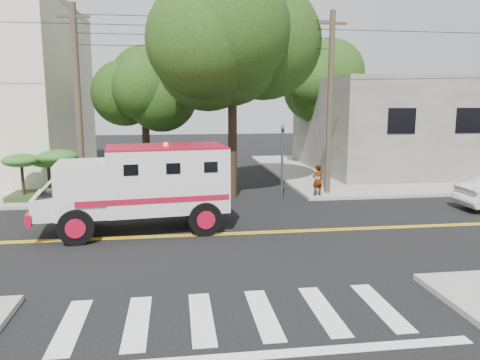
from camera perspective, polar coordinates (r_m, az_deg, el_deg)
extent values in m
plane|color=black|center=(16.98, -3.26, -6.64)|extent=(100.00, 100.00, 0.00)
cube|color=gray|center=(33.55, 18.34, 1.19)|extent=(17.00, 17.00, 0.15)
cube|color=#625B54|center=(34.39, 20.50, 6.42)|extent=(14.00, 12.00, 6.00)
cylinder|color=#382D23|center=(22.65, -19.10, 8.50)|extent=(0.28, 0.28, 9.00)
cylinder|color=#382D23|center=(23.69, 10.90, 8.89)|extent=(0.28, 0.28, 9.00)
cylinder|color=black|center=(22.95, -0.93, 6.54)|extent=(0.44, 0.44, 7.00)
sphere|color=#17350E|center=(23.02, -0.95, 15.27)|extent=(5.32, 5.32, 5.32)
sphere|color=#17350E|center=(22.50, 2.30, 16.85)|extent=(4.56, 4.56, 4.56)
cylinder|color=black|center=(28.36, -11.41, 5.55)|extent=(0.44, 0.44, 5.60)
sphere|color=#17350E|center=(28.30, -11.60, 11.21)|extent=(3.92, 3.92, 3.92)
sphere|color=#17350E|center=(27.72, -9.93, 12.16)|extent=(3.36, 3.36, 3.36)
cylinder|color=black|center=(33.74, 9.02, 6.56)|extent=(0.44, 0.44, 5.95)
sphere|color=#17350E|center=(33.71, 9.16, 11.61)|extent=(4.20, 4.20, 4.20)
sphere|color=#17350E|center=(33.44, 10.99, 12.35)|extent=(3.60, 3.60, 3.60)
cylinder|color=#3F3F42|center=(22.62, 5.16, 2.13)|extent=(0.12, 0.12, 3.60)
imported|color=#3F3F42|center=(22.48, 5.21, 5.54)|extent=(0.15, 0.18, 0.90)
cylinder|color=#3F3F42|center=(23.28, -19.98, -0.20)|extent=(0.06, 0.06, 2.00)
cube|color=#0C33A5|center=(23.10, -20.12, 1.73)|extent=(0.45, 0.03, 0.45)
cube|color=#1E3314|center=(24.28, -22.59, -1.72)|extent=(3.20, 2.00, 0.24)
cylinder|color=black|center=(24.10, -24.97, 0.16)|extent=(0.14, 0.14, 1.52)
ellipsoid|color=#18521C|center=(23.99, -25.12, 2.17)|extent=(1.73, 1.73, 0.60)
cylinder|color=black|center=(24.51, -22.25, 0.30)|extent=(0.14, 0.14, 1.36)
ellipsoid|color=#18521C|center=(24.40, -22.37, 2.07)|extent=(1.55, 1.55, 0.54)
cylinder|color=black|center=(23.45, -21.15, 0.37)|extent=(0.14, 0.14, 1.68)
ellipsoid|color=#18521C|center=(23.33, -21.30, 2.66)|extent=(1.91, 1.91, 0.66)
cube|color=silver|center=(17.50, -8.92, 0.19)|extent=(4.53, 3.00, 2.30)
cube|color=silver|center=(17.50, -18.56, -0.93)|extent=(2.02, 2.59, 1.86)
cube|color=black|center=(17.51, -21.43, 0.53)|extent=(0.28, 1.85, 0.77)
cube|color=silver|center=(17.73, -22.17, -2.82)|extent=(1.23, 2.29, 0.77)
cube|color=maroon|center=(17.87, -23.85, -3.74)|extent=(0.47, 2.36, 0.38)
cube|color=maroon|center=(17.35, -9.03, 4.03)|extent=(4.53, 3.00, 0.07)
cylinder|color=black|center=(16.56, -19.38, -5.45)|extent=(1.24, 0.49, 1.20)
cylinder|color=black|center=(18.94, -18.80, -3.55)|extent=(1.24, 0.49, 1.20)
cylinder|color=black|center=(16.75, -4.27, -4.75)|extent=(1.24, 0.49, 1.20)
cylinder|color=black|center=(19.10, -5.60, -2.95)|extent=(1.24, 0.49, 1.20)
imported|color=gray|center=(23.12, 9.42, -0.05)|extent=(0.62, 0.48, 1.51)
imported|color=gray|center=(27.10, 15.14, 1.47)|extent=(0.89, 0.70, 1.78)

